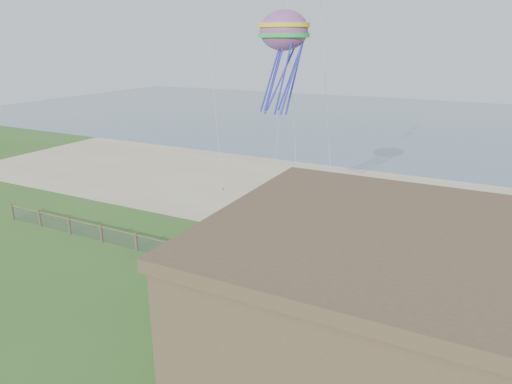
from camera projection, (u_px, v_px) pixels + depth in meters
ground at (150, 325)px, 21.60m from camera, size 160.00×160.00×0.00m
sand_beach at (312, 194)px, 40.21m from camera, size 72.00×20.00×0.02m
ocean at (403, 121)px, 77.43m from camera, size 160.00×68.00×0.02m
chainlink_fence at (216, 262)px, 26.51m from camera, size 36.20×0.20×1.25m
motel at (453, 357)px, 14.04m from camera, size 15.00×10.00×7.00m
motel_deck at (455, 339)px, 20.13m from camera, size 15.00×2.00×0.50m
picnic_table at (237, 281)px, 24.85m from camera, size 2.00×1.70×0.72m
octopus_kite at (283, 60)px, 28.58m from camera, size 3.97×3.39×6.89m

